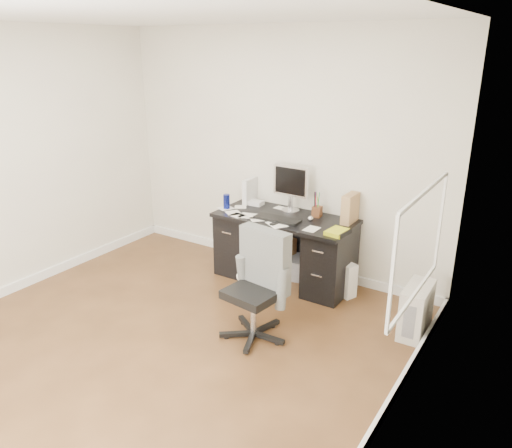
{
  "coord_description": "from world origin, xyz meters",
  "views": [
    {
      "loc": [
        2.77,
        -2.77,
        2.49
      ],
      "look_at": [
        0.22,
        1.2,
        0.79
      ],
      "focal_mm": 35.0,
      "sensor_mm": 36.0,
      "label": 1
    }
  ],
  "objects_px": {
    "lcd_monitor": "(291,188)",
    "pc_tower": "(416,310)",
    "desk": "(284,247)",
    "keyboard": "(277,219)",
    "wicker_basket": "(271,256)",
    "office_chair": "(253,287)"
  },
  "relations": [
    {
      "from": "lcd_monitor",
      "to": "pc_tower",
      "type": "relative_size",
      "value": 1.12
    },
    {
      "from": "desk",
      "to": "keyboard",
      "type": "height_order",
      "value": "keyboard"
    },
    {
      "from": "desk",
      "to": "pc_tower",
      "type": "distance_m",
      "value": 1.58
    },
    {
      "from": "lcd_monitor",
      "to": "pc_tower",
      "type": "xyz_separation_m",
      "value": [
        1.58,
        -0.5,
        -0.78
      ]
    },
    {
      "from": "pc_tower",
      "to": "wicker_basket",
      "type": "bearing_deg",
      "value": 165.98
    },
    {
      "from": "pc_tower",
      "to": "wicker_basket",
      "type": "relative_size",
      "value": 1.14
    },
    {
      "from": "desk",
      "to": "keyboard",
      "type": "relative_size",
      "value": 3.03
    },
    {
      "from": "lcd_monitor",
      "to": "keyboard",
      "type": "relative_size",
      "value": 1.07
    },
    {
      "from": "pc_tower",
      "to": "office_chair",
      "type": "bearing_deg",
      "value": -145.91
    },
    {
      "from": "wicker_basket",
      "to": "office_chair",
      "type": "bearing_deg",
      "value": -65.67
    },
    {
      "from": "keyboard",
      "to": "lcd_monitor",
      "type": "bearing_deg",
      "value": 94.32
    },
    {
      "from": "lcd_monitor",
      "to": "wicker_basket",
      "type": "bearing_deg",
      "value": -151.08
    },
    {
      "from": "desk",
      "to": "lcd_monitor",
      "type": "bearing_deg",
      "value": 101.22
    },
    {
      "from": "office_chair",
      "to": "pc_tower",
      "type": "distance_m",
      "value": 1.49
    },
    {
      "from": "desk",
      "to": "wicker_basket",
      "type": "distance_m",
      "value": 0.31
    },
    {
      "from": "lcd_monitor",
      "to": "office_chair",
      "type": "height_order",
      "value": "lcd_monitor"
    },
    {
      "from": "desk",
      "to": "lcd_monitor",
      "type": "relative_size",
      "value": 2.85
    },
    {
      "from": "office_chair",
      "to": "wicker_basket",
      "type": "distance_m",
      "value": 1.4
    },
    {
      "from": "office_chair",
      "to": "wicker_basket",
      "type": "height_order",
      "value": "office_chair"
    },
    {
      "from": "lcd_monitor",
      "to": "keyboard",
      "type": "bearing_deg",
      "value": -83.13
    },
    {
      "from": "lcd_monitor",
      "to": "keyboard",
      "type": "distance_m",
      "value": 0.42
    },
    {
      "from": "desk",
      "to": "wicker_basket",
      "type": "xyz_separation_m",
      "value": [
        -0.22,
        0.09,
        -0.19
      ]
    }
  ]
}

